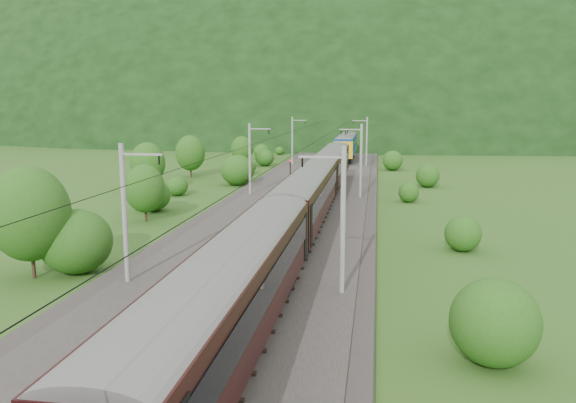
# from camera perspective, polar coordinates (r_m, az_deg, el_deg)

# --- Properties ---
(ground) EXTENTS (600.00, 600.00, 0.00)m
(ground) POSITION_cam_1_polar(r_m,az_deg,el_deg) (32.23, -5.75, -9.11)
(ground) COLOR #2C5A1C
(ground) RESTS_ON ground
(railbed) EXTENTS (14.00, 220.00, 0.30)m
(railbed) POSITION_cam_1_polar(r_m,az_deg,el_deg) (41.52, -2.24, -4.49)
(railbed) COLOR #38332D
(railbed) RESTS_ON ground
(track_left) EXTENTS (2.40, 220.00, 0.27)m
(track_left) POSITION_cam_1_polar(r_m,az_deg,el_deg) (41.99, -5.47, -4.05)
(track_left) COLOR brown
(track_left) RESTS_ON railbed
(track_right) EXTENTS (2.40, 220.00, 0.27)m
(track_right) POSITION_cam_1_polar(r_m,az_deg,el_deg) (41.08, 1.05, -4.32)
(track_right) COLOR brown
(track_right) RESTS_ON railbed
(catenary_left) EXTENTS (2.54, 192.28, 8.00)m
(catenary_left) POSITION_cam_1_polar(r_m,az_deg,el_deg) (63.29, -3.84, 4.49)
(catenary_left) COLOR gray
(catenary_left) RESTS_ON railbed
(catenary_right) EXTENTS (2.54, 192.28, 8.00)m
(catenary_right) POSITION_cam_1_polar(r_m,az_deg,el_deg) (61.75, 7.34, 4.29)
(catenary_right) COLOR gray
(catenary_right) RESTS_ON railbed
(overhead_wires) EXTENTS (4.83, 198.00, 0.03)m
(overhead_wires) POSITION_cam_1_polar(r_m,az_deg,el_deg) (40.36, -2.31, 5.11)
(overhead_wires) COLOR black
(overhead_wires) RESTS_ON ground
(mountain_main) EXTENTS (504.00, 360.00, 244.00)m
(mountain_main) POSITION_cam_1_polar(r_m,az_deg,el_deg) (289.73, 7.51, 7.78)
(mountain_main) COLOR black
(mountain_main) RESTS_ON ground
(mountain_ridge) EXTENTS (336.00, 280.00, 132.00)m
(mountain_ridge) POSITION_cam_1_polar(r_m,az_deg,el_deg) (353.54, -12.32, 8.02)
(mountain_ridge) COLOR black
(mountain_ridge) RESTS_ON ground
(train) EXTENTS (3.16, 126.40, 5.50)m
(train) POSITION_cam_1_polar(r_m,az_deg,el_deg) (45.78, 2.02, 1.42)
(train) COLOR black
(train) RESTS_ON ground
(hazard_post_near) EXTENTS (0.16, 0.16, 1.47)m
(hazard_post_near) POSITION_cam_1_polar(r_m,az_deg,el_deg) (89.86, 3.95, 3.88)
(hazard_post_near) COLOR red
(hazard_post_near) RESTS_ON railbed
(hazard_post_far) EXTENTS (0.14, 0.14, 1.33)m
(hazard_post_far) POSITION_cam_1_polar(r_m,az_deg,el_deg) (96.98, 4.36, 4.28)
(hazard_post_far) COLOR red
(hazard_post_far) RESTS_ON railbed
(signal) EXTENTS (0.25, 0.25, 2.28)m
(signal) POSITION_cam_1_polar(r_m,az_deg,el_deg) (79.72, 0.23, 3.57)
(signal) COLOR black
(signal) RESTS_ON railbed
(vegetation_left) EXTENTS (13.49, 145.32, 6.87)m
(vegetation_left) POSITION_cam_1_polar(r_m,az_deg,el_deg) (57.23, -13.44, 1.84)
(vegetation_left) COLOR #295516
(vegetation_left) RESTS_ON ground
(vegetation_right) EXTENTS (6.98, 100.42, 3.24)m
(vegetation_right) POSITION_cam_1_polar(r_m,az_deg,el_deg) (41.76, 15.18, -2.96)
(vegetation_right) COLOR #295516
(vegetation_right) RESTS_ON ground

